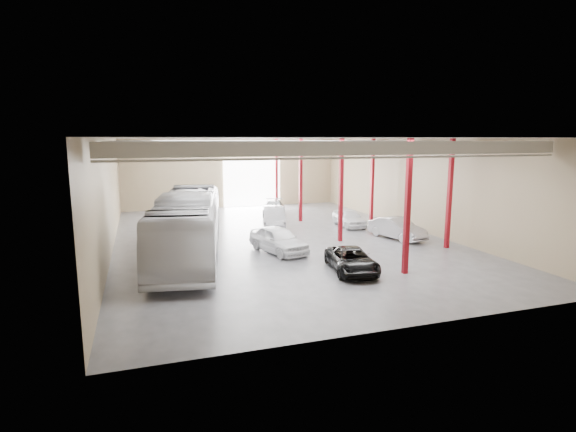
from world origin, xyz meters
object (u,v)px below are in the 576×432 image
car_row_c (274,208)px  car_right_near (397,228)px  car_right_far (349,218)px  black_sedan (352,260)px  car_row_b (274,216)px  car_row_a (278,240)px  coach_bus (189,226)px

car_row_c → car_right_near: 13.46m
car_right_near → car_right_far: size_ratio=1.08×
black_sedan → car_right_near: 9.13m
black_sedan → car_row_b: car_row_b is taller
car_row_c → car_right_far: bearing=-40.9°
car_row_a → car_row_b: (2.18, 8.18, -0.01)m
car_row_a → car_right_near: 9.15m
black_sedan → car_row_a: bearing=125.3°
coach_bus → car_row_a: coach_bus is taller
coach_bus → car_row_c: bearing=65.9°
car_row_a → coach_bus: bearing=162.4°
black_sedan → car_right_far: 12.68m
car_row_a → car_right_far: 10.06m
car_row_b → car_right_near: bearing=-30.5°
coach_bus → car_right_far: coach_bus is taller
car_row_c → car_right_near: bearing=-47.7°
car_row_c → car_right_far: size_ratio=1.11×
car_row_a → car_row_c: bearing=59.2°
car_row_b → car_row_c: car_row_b is taller
black_sedan → car_row_c: 18.62m
coach_bus → black_sedan: 9.62m
coach_bus → black_sedan: (7.84, -5.41, -1.32)m
car_row_a → car_row_c: car_row_a is taller
car_right_near → black_sedan: bearing=-150.2°
car_right_far → coach_bus: bearing=-151.9°
black_sedan → car_row_a: (-2.44, 5.20, 0.18)m
coach_bus → black_sedan: bearing=-24.1°
car_row_c → car_right_far: 8.27m
black_sedan → coach_bus: bearing=155.6°
car_row_a → car_right_near: car_row_a is taller
car_row_a → car_row_b: 8.47m
car_row_b → car_row_c: size_ratio=1.05×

